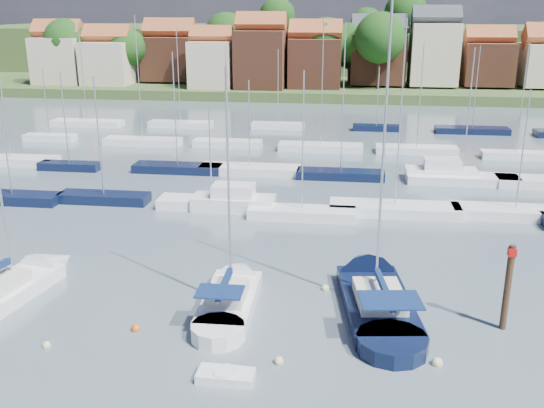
# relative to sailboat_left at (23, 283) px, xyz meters

# --- Properties ---
(ground) EXTENTS (260.00, 260.00, 0.00)m
(ground) POSITION_rel_sailboat_left_xyz_m (15.20, 36.74, -0.36)
(ground) COLOR #4B5866
(ground) RESTS_ON ground
(sailboat_left) EXTENTS (4.80, 11.50, 15.19)m
(sailboat_left) POSITION_rel_sailboat_left_xyz_m (0.00, 0.00, 0.00)
(sailboat_left) COLOR white
(sailboat_left) RESTS_ON ground
(sailboat_centre) EXTENTS (3.07, 10.86, 14.72)m
(sailboat_centre) POSITION_rel_sailboat_left_xyz_m (13.06, 0.28, 0.00)
(sailboat_centre) COLOR white
(sailboat_centre) RESTS_ON ground
(sailboat_navy) EXTENTS (5.51, 14.13, 18.95)m
(sailboat_navy) POSITION_rel_sailboat_left_xyz_m (21.15, 1.88, -0.01)
(sailboat_navy) COLOR black
(sailboat_navy) RESTS_ON ground
(tender) EXTENTS (2.67, 1.30, 0.57)m
(tender) POSITION_rel_sailboat_left_xyz_m (14.30, -7.89, -0.14)
(tender) COLOR white
(tender) RESTS_ON ground
(timber_piling) EXTENTS (0.40, 0.40, 7.05)m
(timber_piling) POSITION_rel_sailboat_left_xyz_m (28.05, -1.27, 1.15)
(timber_piling) COLOR #4C331E
(timber_piling) RESTS_ON ground
(buoy_b) EXTENTS (0.43, 0.43, 0.43)m
(buoy_b) POSITION_rel_sailboat_left_xyz_m (4.69, -6.25, -0.36)
(buoy_b) COLOR beige
(buoy_b) RESTS_ON ground
(buoy_c) EXTENTS (0.50, 0.50, 0.50)m
(buoy_c) POSITION_rel_sailboat_left_xyz_m (8.60, -4.04, -0.36)
(buoy_c) COLOR #D85914
(buoy_c) RESTS_ON ground
(buoy_d) EXTENTS (0.48, 0.48, 0.48)m
(buoy_d) POSITION_rel_sailboat_left_xyz_m (16.55, -6.15, -0.36)
(buoy_d) COLOR beige
(buoy_d) RESTS_ON ground
(buoy_e) EXTENTS (0.48, 0.48, 0.48)m
(buoy_e) POSITION_rel_sailboat_left_xyz_m (18.39, 2.19, -0.36)
(buoy_e) COLOR beige
(buoy_e) RESTS_ON ground
(buoy_f) EXTENTS (0.55, 0.55, 0.55)m
(buoy_f) POSITION_rel_sailboat_left_xyz_m (24.13, -5.30, -0.36)
(buoy_f) COLOR beige
(buoy_f) RESTS_ON ground
(marina_field) EXTENTS (79.62, 41.41, 15.93)m
(marina_field) POSITION_rel_sailboat_left_xyz_m (17.11, 31.89, 0.08)
(marina_field) COLOR white
(marina_field) RESTS_ON ground
(far_shore_town) EXTENTS (212.46, 90.00, 22.27)m
(far_shore_town) POSITION_rel_sailboat_left_xyz_m (17.43, 129.40, 4.25)
(far_shore_town) COLOR #44592C
(far_shore_town) RESTS_ON ground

